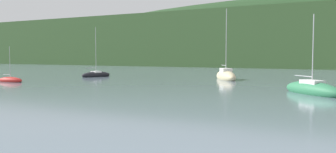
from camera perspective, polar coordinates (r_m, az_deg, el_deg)
name	(u,v)px	position (r m, az deg, el deg)	size (l,w,h in m)	color
wooded_hillside	(302,44)	(125.42, 21.26, 5.05)	(352.00, 45.87, 37.36)	#38562D
sailboat_mid_0	(10,80)	(54.27, -24.62, -0.57)	(4.45, 1.59, 5.34)	red
sailboat_far_1	(226,76)	(55.08, 9.54, 0.07)	(6.23, 7.72, 11.59)	#CCBC8E
sailboat_far_2	(96,75)	(62.49, -11.80, 0.27)	(3.35, 6.20, 9.04)	black
sailboat_far_4	(312,90)	(36.90, 22.70, -2.01)	(6.76, 6.75, 8.32)	#2D754C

